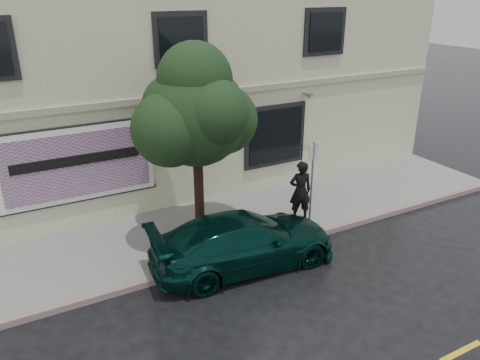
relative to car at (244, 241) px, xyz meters
name	(u,v)px	position (x,y,z in m)	size (l,w,h in m)	color
ground	(270,289)	(0.04, -1.20, -0.69)	(90.00, 90.00, 0.00)	black
sidewalk	(211,228)	(0.04, 2.05, -0.61)	(20.00, 3.50, 0.15)	gray
curb	(240,256)	(0.04, 0.30, -0.61)	(20.00, 0.18, 0.16)	slate
building	(142,78)	(0.04, 7.80, 2.81)	(20.00, 8.12, 7.00)	#ECEBBE
billboard	(78,165)	(-3.16, 3.72, 1.37)	(4.30, 0.16, 2.20)	white
car	(244,241)	(0.00, 0.00, 0.00)	(2.08, 4.71, 1.37)	black
pedestrian	(300,191)	(2.51, 1.18, 0.38)	(0.67, 0.44, 1.84)	black
umbrella	(303,150)	(2.51, 1.18, 1.64)	(0.93, 0.93, 0.69)	black
street_tree	(196,116)	(-0.43, 1.75, 2.84)	(2.61, 2.61, 4.70)	black
sign_pole	(312,179)	(2.38, 0.50, 1.03)	(0.32, 0.07, 2.61)	#9DA1A6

